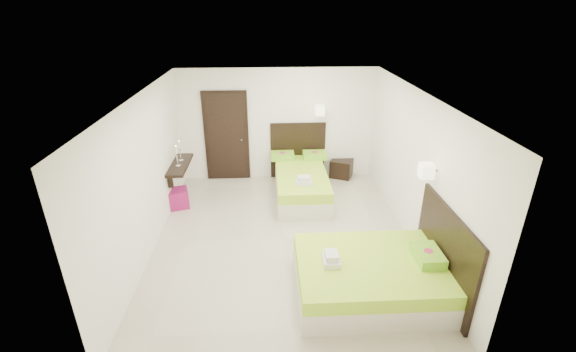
{
  "coord_description": "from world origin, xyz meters",
  "views": [
    {
      "loc": [
        -0.23,
        -5.86,
        3.88
      ],
      "look_at": [
        0.1,
        0.3,
        1.1
      ],
      "focal_mm": 24.0,
      "sensor_mm": 36.0,
      "label": 1
    }
  ],
  "objects_px": {
    "ottoman": "(179,198)",
    "bed_double": "(375,275)",
    "bed_single": "(301,180)",
    "nightstand": "(341,168)"
  },
  "relations": [
    {
      "from": "bed_single",
      "to": "ottoman",
      "type": "relative_size",
      "value": 5.58
    },
    {
      "from": "ottoman",
      "to": "bed_single",
      "type": "bearing_deg",
      "value": 9.98
    },
    {
      "from": "ottoman",
      "to": "bed_double",
      "type": "bearing_deg",
      "value": -39.52
    },
    {
      "from": "ottoman",
      "to": "nightstand",
      "type": "bearing_deg",
      "value": 20.18
    },
    {
      "from": "bed_double",
      "to": "ottoman",
      "type": "distance_m",
      "value": 4.38
    },
    {
      "from": "bed_single",
      "to": "nightstand",
      "type": "bearing_deg",
      "value": 39.83
    },
    {
      "from": "bed_single",
      "to": "ottoman",
      "type": "height_order",
      "value": "bed_single"
    },
    {
      "from": "bed_double",
      "to": "nightstand",
      "type": "relative_size",
      "value": 4.3
    },
    {
      "from": "bed_double",
      "to": "ottoman",
      "type": "height_order",
      "value": "bed_double"
    },
    {
      "from": "bed_double",
      "to": "nightstand",
      "type": "bearing_deg",
      "value": 86.38
    }
  ]
}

